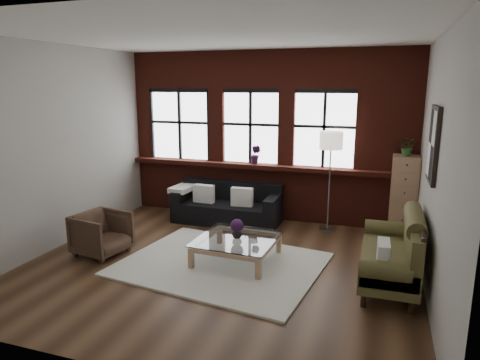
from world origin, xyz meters
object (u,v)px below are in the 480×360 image
(vintage_settee, at_px, (389,249))
(vase, at_px, (237,233))
(armchair, at_px, (102,234))
(drawer_chest, at_px, (403,196))
(coffee_table, at_px, (237,250))
(floor_lamp, at_px, (329,178))
(dark_sofa, at_px, (227,204))

(vintage_settee, height_order, vase, vintage_settee)
(armchair, relative_size, drawer_chest, 0.51)
(vase, bearing_deg, coffee_table, -135.00)
(armchair, height_order, drawer_chest, drawer_chest)
(armchair, relative_size, floor_lamp, 0.38)
(drawer_chest, bearing_deg, vintage_settee, -96.49)
(coffee_table, height_order, drawer_chest, drawer_chest)
(vintage_settee, xyz_separation_m, vase, (-2.11, 0.02, -0.03))
(armchair, height_order, coffee_table, armchair)
(vintage_settee, bearing_deg, drawer_chest, 83.51)
(armchair, bearing_deg, coffee_table, -69.55)
(coffee_table, bearing_deg, dark_sofa, 114.79)
(vintage_settee, xyz_separation_m, coffee_table, (-2.11, 0.02, -0.29))
(vintage_settee, bearing_deg, coffee_table, 179.45)
(coffee_table, bearing_deg, vintage_settee, -0.55)
(dark_sofa, xyz_separation_m, armchair, (-1.28, -2.09, -0.03))
(coffee_table, distance_m, floor_lamp, 2.29)
(armchair, height_order, vase, armchair)
(vase, height_order, drawer_chest, drawer_chest)
(vase, bearing_deg, vintage_settee, -0.55)
(armchair, bearing_deg, vintage_settee, -75.18)
(coffee_table, bearing_deg, drawer_chest, 39.96)
(coffee_table, relative_size, vase, 7.24)
(drawer_chest, bearing_deg, floor_lamp, -175.43)
(dark_sofa, bearing_deg, coffee_table, -65.21)
(drawer_chest, bearing_deg, coffee_table, -140.04)
(vase, height_order, floor_lamp, floor_lamp)
(dark_sofa, distance_m, coffee_table, 1.88)
(vase, distance_m, floor_lamp, 2.22)
(dark_sofa, bearing_deg, vase, -65.21)
(vase, relative_size, drawer_chest, 0.11)
(drawer_chest, relative_size, floor_lamp, 0.73)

